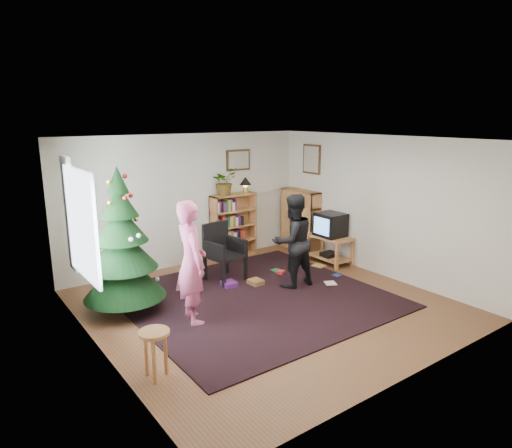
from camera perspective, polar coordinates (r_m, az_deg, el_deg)
floor at (r=7.10m, az=1.37°, el=-10.05°), size 5.00×5.00×0.00m
ceiling at (r=6.52m, az=1.49°, el=10.54°), size 5.00×5.00×0.00m
wall_back at (r=8.77m, az=-8.55°, el=2.94°), size 5.00×0.02×2.50m
wall_front at (r=5.03m, az=19.07°, el=-5.65°), size 5.00×0.02×2.50m
wall_left at (r=5.60m, az=-19.41°, el=-3.75°), size 0.02×5.00×2.50m
wall_right at (r=8.42m, az=15.08°, el=2.18°), size 0.02×5.00×2.50m
rug at (r=7.32m, az=-0.08°, el=-9.22°), size 3.80×3.60×0.02m
window_pane at (r=6.10m, az=-20.97°, el=-0.05°), size 0.04×1.20×1.40m
curtain at (r=6.78m, az=-22.22°, el=1.12°), size 0.06×0.35×1.60m
picture_back at (r=9.23m, az=-2.23°, el=7.99°), size 0.55×0.03×0.42m
picture_right at (r=9.49m, az=6.98°, el=8.04°), size 0.03×0.50×0.60m
christmas_tree at (r=6.86m, az=-16.34°, el=-3.50°), size 1.19×1.19×2.15m
bookshelf_back at (r=9.22m, az=-2.84°, el=-0.14°), size 0.95×0.30×1.30m
bookshelf_right at (r=9.71m, az=5.57°, el=0.52°), size 0.30×0.95×1.30m
tv_stand at (r=9.02m, az=9.18°, el=-2.87°), size 0.48×0.86×0.55m
crt_tv at (r=8.90m, az=9.27°, el=-0.07°), size 0.48×0.51×0.45m
armchair at (r=7.98m, az=-4.31°, el=-3.16°), size 0.64×0.64×1.02m
stool at (r=5.23m, az=-12.57°, el=-14.18°), size 0.34×0.34×0.56m
person_standing at (r=6.33m, az=-8.10°, el=-4.76°), size 0.50×0.69×1.74m
person_by_chair at (r=7.60m, az=4.60°, el=-2.15°), size 0.81×0.65×1.58m
potted_plant at (r=8.94m, az=-3.98°, el=5.33°), size 0.58×0.54×0.54m
table_lamp at (r=9.22m, az=-1.33°, el=5.27°), size 0.24×0.24×0.32m
floor_clutter at (r=8.21m, az=4.32°, el=-6.45°), size 2.16×1.25×0.08m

